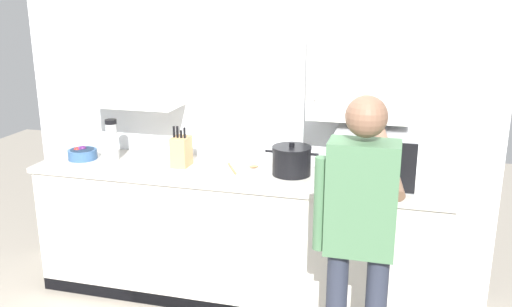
{
  "coord_description": "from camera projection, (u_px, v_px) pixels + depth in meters",
  "views": [
    {
      "loc": [
        1.05,
        -2.63,
        2.08
      ],
      "look_at": [
        0.15,
        0.7,
        1.08
      ],
      "focal_mm": 39.05,
      "sensor_mm": 36.0,
      "label": 1
    }
  ],
  "objects": [
    {
      "name": "microwave_oven",
      "position": [
        372.0,
        156.0,
        3.49
      ],
      "size": [
        0.5,
        0.46,
        0.33
      ],
      "color": "#B7BABF",
      "rests_on": "counter_unit"
    },
    {
      "name": "counter_unit",
      "position": [
        237.0,
        235.0,
        3.85
      ],
      "size": [
        2.81,
        0.61,
        0.93
      ],
      "color": "beige",
      "rests_on": "ground_plane"
    },
    {
      "name": "thermos_flask",
      "position": [
        112.0,
        140.0,
        3.93
      ],
      "size": [
        0.08,
        0.08,
        0.3
      ],
      "color": "#B7BABF",
      "rests_on": "counter_unit"
    },
    {
      "name": "fruit_bowl",
      "position": [
        82.0,
        153.0,
        3.99
      ],
      "size": [
        0.2,
        0.2,
        0.09
      ],
      "color": "#335684",
      "rests_on": "counter_unit"
    },
    {
      "name": "back_wall_tiled",
      "position": [
        248.0,
        96.0,
        3.87
      ],
      "size": [
        3.4,
        0.44,
        2.61
      ],
      "color": "silver",
      "rests_on": "ground_plane"
    },
    {
      "name": "wooden_spoon",
      "position": [
        243.0,
        167.0,
        3.78
      ],
      "size": [
        0.23,
        0.22,
        0.02
      ],
      "color": "#A37547",
      "rests_on": "counter_unit"
    },
    {
      "name": "stock_pot",
      "position": [
        292.0,
        160.0,
        3.63
      ],
      "size": [
        0.35,
        0.26,
        0.22
      ],
      "color": "black",
      "rests_on": "counter_unit"
    },
    {
      "name": "person_figure",
      "position": [
        360.0,
        226.0,
        2.75
      ],
      "size": [
        0.44,
        0.63,
        1.63
      ],
      "color": "#282D3D",
      "rests_on": "ground_plane"
    },
    {
      "name": "knife_block",
      "position": [
        181.0,
        151.0,
        3.81
      ],
      "size": [
        0.11,
        0.15,
        0.29
      ],
      "color": "tan",
      "rests_on": "counter_unit"
    }
  ]
}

